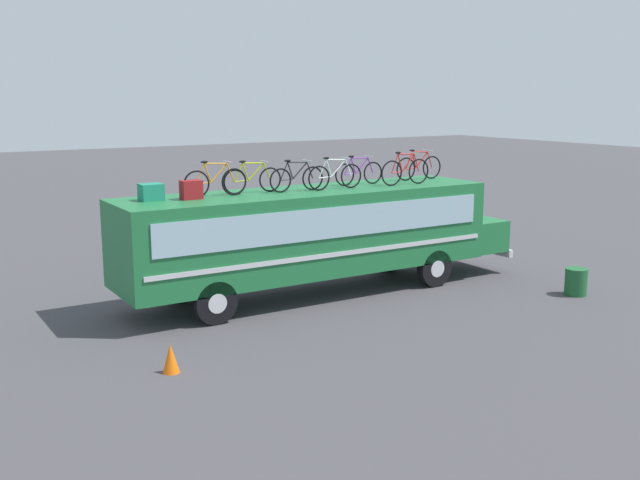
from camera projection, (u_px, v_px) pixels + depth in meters
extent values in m
plane|color=#423F44|center=(308.00, 295.00, 21.00)|extent=(120.00, 120.00, 0.00)
cube|color=#1E6B38|center=(308.00, 231.00, 20.64)|extent=(10.71, 2.52, 2.25)
cube|color=#1E6B38|center=(469.00, 232.00, 23.86)|extent=(1.28, 2.32, 0.97)
cube|color=#99B7C6|center=(333.00, 223.00, 19.50)|extent=(9.85, 0.04, 0.82)
cube|color=#99B7C6|center=(286.00, 210.00, 21.63)|extent=(9.85, 0.04, 0.82)
cube|color=silver|center=(333.00, 255.00, 19.67)|extent=(10.28, 0.03, 0.12)
cube|color=silver|center=(286.00, 239.00, 21.80)|extent=(10.28, 0.03, 0.12)
cube|color=silver|center=(484.00, 247.00, 24.33)|extent=(0.16, 2.39, 0.24)
cylinder|color=black|center=(434.00, 268.00, 21.84)|extent=(1.09, 0.28, 1.09)
cylinder|color=silver|center=(434.00, 268.00, 21.84)|extent=(0.49, 0.30, 0.49)
cylinder|color=black|center=(389.00, 254.00, 23.71)|extent=(1.09, 0.28, 1.09)
cylinder|color=silver|center=(389.00, 254.00, 23.71)|extent=(0.49, 0.30, 0.49)
cylinder|color=black|center=(215.00, 302.00, 18.25)|extent=(1.09, 0.28, 1.09)
cylinder|color=silver|center=(215.00, 302.00, 18.25)|extent=(0.49, 0.30, 0.49)
cylinder|color=black|center=(182.00, 283.00, 20.12)|extent=(1.09, 0.28, 1.09)
cylinder|color=silver|center=(182.00, 283.00, 20.12)|extent=(0.49, 0.30, 0.49)
cube|color=#1E7F66|center=(151.00, 192.00, 18.46)|extent=(0.55, 0.47, 0.41)
cube|color=maroon|center=(191.00, 190.00, 18.65)|extent=(0.52, 0.33, 0.48)
torus|color=black|center=(196.00, 184.00, 18.80)|extent=(0.71, 0.04, 0.71)
torus|color=black|center=(234.00, 182.00, 19.34)|extent=(0.71, 0.04, 0.71)
cylinder|color=orange|center=(208.00, 173.00, 18.91)|extent=(0.20, 0.04, 0.51)
cylinder|color=orange|center=(219.00, 173.00, 19.08)|extent=(0.48, 0.04, 0.49)
cylinder|color=orange|center=(216.00, 164.00, 18.99)|extent=(0.63, 0.04, 0.07)
cylinder|color=orange|center=(204.00, 183.00, 18.90)|extent=(0.40, 0.03, 0.05)
cylinder|color=orange|center=(200.00, 174.00, 18.81)|extent=(0.26, 0.03, 0.53)
cylinder|color=orange|center=(231.00, 173.00, 19.25)|extent=(0.22, 0.03, 0.49)
cylinder|color=silver|center=(227.00, 162.00, 19.14)|extent=(0.03, 0.44, 0.03)
ellipsoid|color=black|center=(204.00, 162.00, 18.82)|extent=(0.20, 0.08, 0.06)
torus|color=black|center=(235.00, 182.00, 19.52)|extent=(0.66, 0.04, 0.66)
torus|color=black|center=(270.00, 179.00, 20.06)|extent=(0.66, 0.04, 0.66)
cylinder|color=#B2B20C|center=(245.00, 172.00, 19.64)|extent=(0.20, 0.04, 0.47)
cylinder|color=#B2B20C|center=(256.00, 172.00, 19.80)|extent=(0.48, 0.04, 0.46)
cylinder|color=#B2B20C|center=(253.00, 163.00, 19.71)|extent=(0.63, 0.04, 0.07)
cylinder|color=#B2B20C|center=(242.00, 181.00, 19.62)|extent=(0.40, 0.03, 0.05)
cylinder|color=#B2B20C|center=(239.00, 172.00, 19.54)|extent=(0.26, 0.03, 0.49)
cylinder|color=#B2B20C|center=(267.00, 171.00, 19.97)|extent=(0.22, 0.03, 0.46)
cylinder|color=silver|center=(264.00, 161.00, 19.87)|extent=(0.03, 0.44, 0.03)
ellipsoid|color=black|center=(242.00, 162.00, 19.54)|extent=(0.20, 0.08, 0.06)
torus|color=black|center=(280.00, 180.00, 19.89)|extent=(0.66, 0.04, 0.66)
torus|color=black|center=(313.00, 178.00, 20.40)|extent=(0.66, 0.04, 0.66)
cylinder|color=black|center=(290.00, 171.00, 19.99)|extent=(0.19, 0.04, 0.47)
cylinder|color=black|center=(300.00, 171.00, 20.15)|extent=(0.47, 0.04, 0.45)
cylinder|color=black|center=(297.00, 162.00, 20.07)|extent=(0.60, 0.04, 0.07)
cylinder|color=black|center=(287.00, 180.00, 19.98)|extent=(0.38, 0.03, 0.05)
cylinder|color=black|center=(284.00, 171.00, 19.90)|extent=(0.25, 0.03, 0.49)
cylinder|color=black|center=(310.00, 170.00, 20.31)|extent=(0.21, 0.03, 0.46)
cylinder|color=silver|center=(307.00, 160.00, 20.21)|extent=(0.03, 0.44, 0.03)
ellipsoid|color=black|center=(288.00, 161.00, 19.90)|extent=(0.20, 0.08, 0.06)
torus|color=black|center=(319.00, 178.00, 20.28)|extent=(0.68, 0.04, 0.68)
torus|color=black|center=(351.00, 176.00, 20.83)|extent=(0.68, 0.04, 0.68)
cylinder|color=white|center=(329.00, 168.00, 20.40)|extent=(0.20, 0.04, 0.49)
cylinder|color=white|center=(339.00, 168.00, 20.56)|extent=(0.49, 0.04, 0.47)
cylinder|color=white|center=(336.00, 160.00, 20.47)|extent=(0.63, 0.04, 0.07)
cylinder|color=white|center=(325.00, 177.00, 20.39)|extent=(0.40, 0.03, 0.05)
cylinder|color=white|center=(323.00, 169.00, 20.30)|extent=(0.26, 0.03, 0.51)
cylinder|color=white|center=(348.00, 168.00, 20.73)|extent=(0.22, 0.03, 0.48)
cylinder|color=silver|center=(346.00, 158.00, 20.63)|extent=(0.03, 0.44, 0.03)
ellipsoid|color=black|center=(326.00, 158.00, 20.30)|extent=(0.20, 0.08, 0.06)
torus|color=black|center=(345.00, 175.00, 21.31)|extent=(0.65, 0.04, 0.65)
torus|color=black|center=(373.00, 173.00, 21.82)|extent=(0.65, 0.04, 0.65)
cylinder|color=purple|center=(353.00, 166.00, 21.42)|extent=(0.19, 0.04, 0.46)
cylinder|color=purple|center=(362.00, 166.00, 21.57)|extent=(0.46, 0.04, 0.45)
cylinder|color=purple|center=(360.00, 158.00, 21.49)|extent=(0.60, 0.04, 0.07)
cylinder|color=purple|center=(350.00, 174.00, 21.41)|extent=(0.38, 0.03, 0.05)
cylinder|color=purple|center=(348.00, 166.00, 21.32)|extent=(0.24, 0.03, 0.48)
cylinder|color=purple|center=(370.00, 165.00, 21.73)|extent=(0.21, 0.03, 0.45)
cylinder|color=silver|center=(368.00, 156.00, 21.64)|extent=(0.03, 0.44, 0.03)
ellipsoid|color=black|center=(351.00, 156.00, 21.33)|extent=(0.20, 0.08, 0.06)
torus|color=black|center=(392.00, 173.00, 21.32)|extent=(0.74, 0.04, 0.74)
torus|color=black|center=(419.00, 171.00, 21.83)|extent=(0.74, 0.04, 0.74)
cylinder|color=red|center=(400.00, 163.00, 21.42)|extent=(0.19, 0.04, 0.53)
cylinder|color=red|center=(408.00, 163.00, 21.57)|extent=(0.46, 0.04, 0.51)
cylinder|color=red|center=(406.00, 154.00, 21.48)|extent=(0.59, 0.04, 0.07)
cylinder|color=red|center=(397.00, 172.00, 21.41)|extent=(0.38, 0.03, 0.05)
cylinder|color=red|center=(395.00, 164.00, 21.32)|extent=(0.24, 0.03, 0.55)
cylinder|color=red|center=(416.00, 163.00, 21.73)|extent=(0.21, 0.03, 0.51)
cylinder|color=silver|center=(414.00, 153.00, 21.63)|extent=(0.03, 0.44, 0.03)
ellipsoid|color=black|center=(398.00, 153.00, 21.32)|extent=(0.20, 0.08, 0.06)
torus|color=black|center=(406.00, 169.00, 22.61)|extent=(0.71, 0.04, 0.71)
torus|color=black|center=(432.00, 167.00, 23.13)|extent=(0.71, 0.04, 0.71)
cylinder|color=red|center=(414.00, 160.00, 22.71)|extent=(0.20, 0.04, 0.51)
cylinder|color=red|center=(422.00, 160.00, 22.87)|extent=(0.47, 0.04, 0.49)
cylinder|color=red|center=(420.00, 152.00, 22.78)|extent=(0.61, 0.04, 0.07)
cylinder|color=red|center=(411.00, 168.00, 22.71)|extent=(0.39, 0.03, 0.05)
cylinder|color=red|center=(409.00, 160.00, 22.62)|extent=(0.25, 0.03, 0.53)
cylinder|color=red|center=(430.00, 160.00, 23.04)|extent=(0.21, 0.03, 0.49)
cylinder|color=silver|center=(428.00, 150.00, 22.93)|extent=(0.03, 0.44, 0.03)
ellipsoid|color=black|center=(412.00, 150.00, 22.62)|extent=(0.20, 0.08, 0.06)
cylinder|color=#1E592D|center=(576.00, 282.00, 20.92)|extent=(0.62, 0.62, 0.76)
cone|color=orange|center=(171.00, 358.00, 15.09)|extent=(0.35, 0.35, 0.61)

